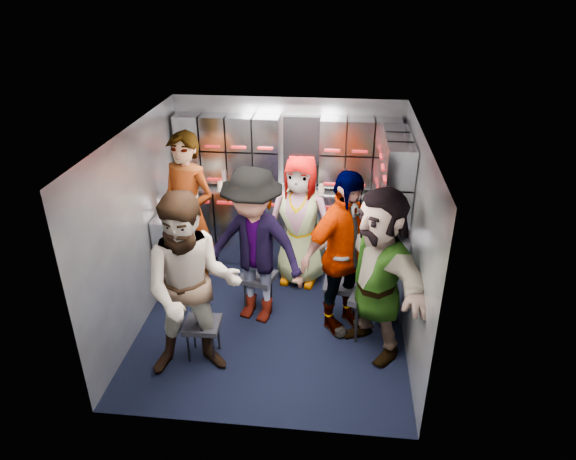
# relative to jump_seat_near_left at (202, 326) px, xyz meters

# --- Properties ---
(floor) EXTENTS (3.00, 3.00, 0.00)m
(floor) POSITION_rel_jump_seat_near_left_xyz_m (0.61, 0.67, -0.36)
(floor) COLOR black
(floor) RESTS_ON ground
(wall_back) EXTENTS (2.80, 0.04, 2.10)m
(wall_back) POSITION_rel_jump_seat_near_left_xyz_m (0.61, 2.17, 0.69)
(wall_back) COLOR gray
(wall_back) RESTS_ON ground
(wall_left) EXTENTS (0.04, 3.00, 2.10)m
(wall_left) POSITION_rel_jump_seat_near_left_xyz_m (-0.79, 0.67, 0.69)
(wall_left) COLOR gray
(wall_left) RESTS_ON ground
(wall_right) EXTENTS (0.04, 3.00, 2.10)m
(wall_right) POSITION_rel_jump_seat_near_left_xyz_m (2.01, 0.67, 0.69)
(wall_right) COLOR gray
(wall_right) RESTS_ON ground
(ceiling) EXTENTS (2.80, 3.00, 0.02)m
(ceiling) POSITION_rel_jump_seat_near_left_xyz_m (0.61, 0.67, 1.74)
(ceiling) COLOR silver
(ceiling) RESTS_ON wall_back
(cart_bank_back) EXTENTS (2.68, 0.38, 0.99)m
(cart_bank_back) POSITION_rel_jump_seat_near_left_xyz_m (0.61, 1.96, 0.14)
(cart_bank_back) COLOR #A3A9B4
(cart_bank_back) RESTS_ON ground
(cart_bank_left) EXTENTS (0.38, 0.76, 0.99)m
(cart_bank_left) POSITION_rel_jump_seat_near_left_xyz_m (-0.58, 1.23, 0.14)
(cart_bank_left) COLOR #A3A9B4
(cart_bank_left) RESTS_ON ground
(counter) EXTENTS (2.68, 0.42, 0.03)m
(counter) POSITION_rel_jump_seat_near_left_xyz_m (0.61, 1.96, 0.66)
(counter) COLOR silver
(counter) RESTS_ON cart_bank_back
(locker_bank_back) EXTENTS (2.68, 0.28, 0.82)m
(locker_bank_back) POSITION_rel_jump_seat_near_left_xyz_m (0.61, 2.02, 1.13)
(locker_bank_back) COLOR #A3A9B4
(locker_bank_back) RESTS_ON wall_back
(locker_bank_right) EXTENTS (0.28, 1.00, 0.82)m
(locker_bank_right) POSITION_rel_jump_seat_near_left_xyz_m (1.86, 1.37, 1.13)
(locker_bank_right) COLOR #A3A9B4
(locker_bank_right) RESTS_ON wall_right
(right_cabinet) EXTENTS (0.28, 1.20, 1.00)m
(right_cabinet) POSITION_rel_jump_seat_near_left_xyz_m (1.86, 1.27, 0.14)
(right_cabinet) COLOR #A3A9B4
(right_cabinet) RESTS_ON ground
(coffee_niche) EXTENTS (0.46, 0.16, 0.84)m
(coffee_niche) POSITION_rel_jump_seat_near_left_xyz_m (0.79, 2.08, 1.11)
(coffee_niche) COLOR black
(coffee_niche) RESTS_ON wall_back
(red_latch_strip) EXTENTS (2.60, 0.02, 0.03)m
(red_latch_strip) POSITION_rel_jump_seat_near_left_xyz_m (0.61, 1.76, 0.52)
(red_latch_strip) COLOR #B51519
(red_latch_strip) RESTS_ON cart_bank_back
(jump_seat_near_left) EXTENTS (0.35, 0.33, 0.40)m
(jump_seat_near_left) POSITION_rel_jump_seat_near_left_xyz_m (0.00, 0.00, 0.00)
(jump_seat_near_left) COLOR black
(jump_seat_near_left) RESTS_ON ground
(jump_seat_mid_left) EXTENTS (0.43, 0.42, 0.42)m
(jump_seat_mid_left) POSITION_rel_jump_seat_near_left_xyz_m (0.41, 0.88, 0.02)
(jump_seat_mid_left) COLOR black
(jump_seat_mid_left) RESTS_ON ground
(jump_seat_center) EXTENTS (0.42, 0.40, 0.49)m
(jump_seat_center) POSITION_rel_jump_seat_near_left_xyz_m (0.82, 1.68, 0.08)
(jump_seat_center) COLOR black
(jump_seat_center) RESTS_ON ground
(jump_seat_mid_right) EXTENTS (0.39, 0.37, 0.43)m
(jump_seat_mid_right) POSITION_rel_jump_seat_near_left_xyz_m (1.33, 0.81, 0.03)
(jump_seat_mid_right) COLOR black
(jump_seat_mid_right) RESTS_ON ground
(jump_seat_near_right) EXTENTS (0.53, 0.51, 0.50)m
(jump_seat_near_right) POSITION_rel_jump_seat_near_left_xyz_m (1.66, 0.50, 0.09)
(jump_seat_near_right) COLOR black
(jump_seat_near_right) RESTS_ON ground
(attendant_standing) EXTENTS (0.81, 0.68, 1.91)m
(attendant_standing) POSITION_rel_jump_seat_near_left_xyz_m (-0.44, 1.26, 0.60)
(attendant_standing) COLOR black
(attendant_standing) RESTS_ON ground
(attendant_arc_a) EXTENTS (1.02, 0.88, 1.83)m
(attendant_arc_a) POSITION_rel_jump_seat_near_left_xyz_m (0.00, -0.18, 0.56)
(attendant_arc_a) COLOR black
(attendant_arc_a) RESTS_ON ground
(attendant_arc_b) EXTENTS (1.27, 0.96, 1.75)m
(attendant_arc_b) POSITION_rel_jump_seat_near_left_xyz_m (0.41, 0.70, 0.52)
(attendant_arc_b) COLOR black
(attendant_arc_b) RESTS_ON ground
(attendant_arc_c) EXTENTS (0.85, 0.63, 1.60)m
(attendant_arc_c) POSITION_rel_jump_seat_near_left_xyz_m (0.82, 1.50, 0.44)
(attendant_arc_c) COLOR black
(attendant_arc_c) RESTS_ON ground
(attendant_arc_d) EXTENTS (1.07, 1.02, 1.78)m
(attendant_arc_d) POSITION_rel_jump_seat_near_left_xyz_m (1.33, 0.63, 0.53)
(attendant_arc_d) COLOR black
(attendant_arc_d) RESTS_ON ground
(attendant_arc_e) EXTENTS (1.40, 1.60, 1.75)m
(attendant_arc_e) POSITION_rel_jump_seat_near_left_xyz_m (1.66, 0.32, 0.52)
(attendant_arc_e) COLOR black
(attendant_arc_e) RESTS_ON ground
(bottle_left) EXTENTS (0.07, 0.07, 0.24)m
(bottle_left) POSITION_rel_jump_seat_near_left_xyz_m (-0.15, 1.91, 0.79)
(bottle_left) COLOR white
(bottle_left) RESTS_ON counter
(bottle_mid) EXTENTS (0.06, 0.06, 0.26)m
(bottle_mid) POSITION_rel_jump_seat_near_left_xyz_m (0.30, 1.91, 0.80)
(bottle_mid) COLOR white
(bottle_mid) RESTS_ON counter
(bottle_right) EXTENTS (0.06, 0.06, 0.27)m
(bottle_right) POSITION_rel_jump_seat_near_left_xyz_m (0.95, 1.91, 0.81)
(bottle_right) COLOR white
(bottle_right) RESTS_ON counter
(cup_left) EXTENTS (0.07, 0.07, 0.10)m
(cup_left) POSITION_rel_jump_seat_near_left_xyz_m (-0.21, 1.90, 0.72)
(cup_left) COLOR tan
(cup_left) RESTS_ON counter
(cup_right) EXTENTS (0.07, 0.07, 0.10)m
(cup_right) POSITION_rel_jump_seat_near_left_xyz_m (1.05, 1.90, 0.73)
(cup_right) COLOR tan
(cup_right) RESTS_ON counter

